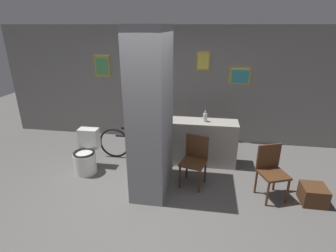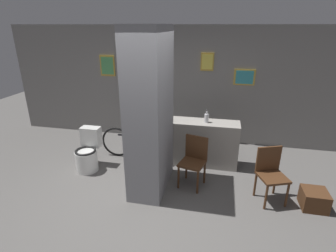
# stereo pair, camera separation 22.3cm
# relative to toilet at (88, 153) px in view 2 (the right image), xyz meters

# --- Properties ---
(ground_plane) EXTENTS (14.00, 14.00, 0.00)m
(ground_plane) POSITION_rel_toilet_xyz_m (1.34, -0.84, -0.32)
(ground_plane) COLOR #5B5956
(wall_back) EXTENTS (8.00, 0.09, 2.60)m
(wall_back) POSITION_rel_toilet_xyz_m (1.34, 1.79, 0.98)
(wall_back) COLOR gray
(wall_back) RESTS_ON ground_plane
(pillar_center) EXTENTS (0.56, 1.12, 2.60)m
(pillar_center) POSITION_rel_toilet_xyz_m (1.32, -0.28, 0.98)
(pillar_center) COLOR gray
(pillar_center) RESTS_ON ground_plane
(counter_shelf) EXTENTS (1.38, 0.44, 0.88)m
(counter_shelf) POSITION_rel_toilet_xyz_m (2.09, 0.65, 0.12)
(counter_shelf) COLOR gray
(counter_shelf) RESTS_ON ground_plane
(toilet) EXTENTS (0.41, 0.57, 0.77)m
(toilet) POSITION_rel_toilet_xyz_m (0.00, 0.00, 0.00)
(toilet) COLOR silver
(toilet) RESTS_ON ground_plane
(chair_near_pillar) EXTENTS (0.48, 0.48, 0.86)m
(chair_near_pillar) POSITION_rel_toilet_xyz_m (2.02, -0.11, 0.16)
(chair_near_pillar) COLOR #4C2D19
(chair_near_pillar) RESTS_ON ground_plane
(chair_by_doorway) EXTENTS (0.51, 0.51, 0.86)m
(chair_by_doorway) POSITION_rel_toilet_xyz_m (3.22, -0.28, 0.16)
(chair_by_doorway) COLOR #4C2D19
(chair_by_doorway) RESTS_ON ground_plane
(bicycle) EXTENTS (1.66, 0.42, 0.69)m
(bicycle) POSITION_rel_toilet_xyz_m (0.85, 0.60, 0.02)
(bicycle) COLOR black
(bicycle) RESTS_ON ground_plane
(bottle_tall) EXTENTS (0.08, 0.08, 0.25)m
(bottle_tall) POSITION_rel_toilet_xyz_m (2.15, 0.64, 0.65)
(bottle_tall) COLOR silver
(bottle_tall) RESTS_ON counter_shelf
(floor_crate) EXTENTS (0.36, 0.36, 0.29)m
(floor_crate) POSITION_rel_toilet_xyz_m (3.87, -0.38, -0.18)
(floor_crate) COLOR #4C2D19
(floor_crate) RESTS_ON ground_plane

